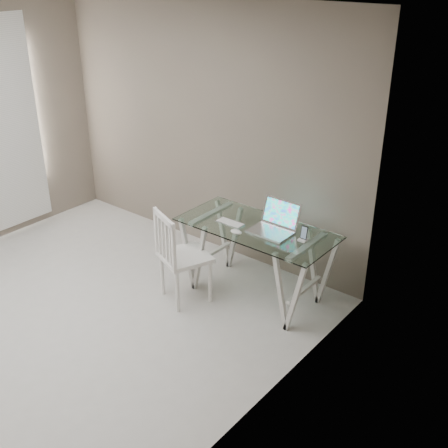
# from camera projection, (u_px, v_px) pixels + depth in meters

# --- Properties ---
(room) EXTENTS (4.50, 4.52, 2.71)m
(room) POSITION_uv_depth(u_px,v_px,m) (10.00, 146.00, 4.32)
(room) COLOR #B9B7B1
(room) RESTS_ON ground
(desk) EXTENTS (1.50, 0.70, 0.75)m
(desk) POSITION_uv_depth(u_px,v_px,m) (256.00, 261.00, 5.40)
(desk) COLOR silver
(desk) RESTS_ON ground
(chair) EXTENTS (0.56, 0.56, 0.94)m
(chair) POSITION_uv_depth(u_px,v_px,m) (178.00, 253.00, 5.27)
(chair) COLOR white
(chair) RESTS_ON ground
(laptop) EXTENTS (0.39, 0.35, 0.26)m
(laptop) POSITION_uv_depth(u_px,v_px,m) (275.00, 224.00, 5.16)
(laptop) COLOR #B5B6BA
(laptop) RESTS_ON desk
(keyboard) EXTENTS (0.28, 0.12, 0.01)m
(keyboard) POSITION_uv_depth(u_px,v_px,m) (230.00, 223.00, 5.32)
(keyboard) COLOR silver
(keyboard) RESTS_ON desk
(mouse) EXTENTS (0.12, 0.07, 0.04)m
(mouse) POSITION_uv_depth(u_px,v_px,m) (236.00, 232.00, 5.12)
(mouse) COLOR silver
(mouse) RESTS_ON desk
(phone_dock) EXTENTS (0.07, 0.07, 0.14)m
(phone_dock) POSITION_uv_depth(u_px,v_px,m) (304.00, 237.00, 4.99)
(phone_dock) COLOR white
(phone_dock) RESTS_ON desk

